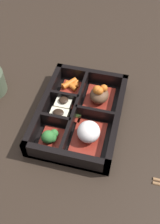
# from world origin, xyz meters

# --- Properties ---
(ground_plane) EXTENTS (3.00, 3.00, 0.00)m
(ground_plane) POSITION_xyz_m (0.00, 0.00, 0.00)
(ground_plane) COLOR black
(bento_base) EXTENTS (0.27, 0.19, 0.01)m
(bento_base) POSITION_xyz_m (0.00, 0.00, 0.01)
(bento_base) COLOR black
(bento_base) RESTS_ON ground_plane
(bento_rim) EXTENTS (0.27, 0.19, 0.05)m
(bento_rim) POSITION_xyz_m (0.00, -0.00, 0.02)
(bento_rim) COLOR black
(bento_rim) RESTS_ON ground_plane
(bowl_stew) EXTENTS (0.10, 0.07, 0.05)m
(bowl_stew) POSITION_xyz_m (-0.06, 0.03, 0.03)
(bowl_stew) COLOR maroon
(bowl_stew) RESTS_ON bento_base
(bowl_rice) EXTENTS (0.10, 0.07, 0.05)m
(bowl_rice) POSITION_xyz_m (0.06, 0.03, 0.03)
(bowl_rice) COLOR maroon
(bowl_rice) RESTS_ON bento_base
(bowl_carrots) EXTENTS (0.07, 0.05, 0.02)m
(bowl_carrots) POSITION_xyz_m (-0.08, -0.05, 0.02)
(bowl_carrots) COLOR maroon
(bowl_carrots) RESTS_ON bento_base
(bowl_tofu) EXTENTS (0.08, 0.05, 0.03)m
(bowl_tofu) POSITION_xyz_m (0.00, -0.05, 0.02)
(bowl_tofu) COLOR maroon
(bowl_tofu) RESTS_ON bento_base
(bowl_greens) EXTENTS (0.06, 0.05, 0.03)m
(bowl_greens) POSITION_xyz_m (0.09, -0.05, 0.03)
(bowl_greens) COLOR maroon
(bowl_greens) RESTS_ON bento_base
(bowl_pickles) EXTENTS (0.04, 0.03, 0.01)m
(bowl_pickles) POSITION_xyz_m (0.00, -0.01, 0.01)
(bowl_pickles) COLOR maroon
(bowl_pickles) RESTS_ON bento_base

